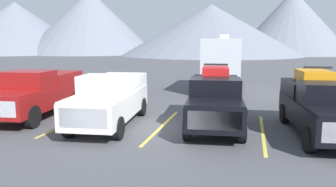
{
  "coord_description": "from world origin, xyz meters",
  "views": [
    {
      "loc": [
        3.39,
        -12.27,
        3.45
      ],
      "look_at": [
        0.0,
        1.22,
        1.2
      ],
      "focal_mm": 34.88,
      "sensor_mm": 36.0,
      "label": 1
    }
  ],
  "objects_px": {
    "pickup_truck_b": "(111,98)",
    "pickup_truck_c": "(215,98)",
    "camper_trailer_a": "(223,62)",
    "pickup_truck_a": "(38,92)",
    "pickup_truck_d": "(322,105)"
  },
  "relations": [
    {
      "from": "pickup_truck_a",
      "to": "pickup_truck_c",
      "type": "height_order",
      "value": "pickup_truck_c"
    },
    {
      "from": "pickup_truck_b",
      "to": "pickup_truck_d",
      "type": "xyz_separation_m",
      "value": [
        8.17,
        0.49,
        0.01
      ]
    },
    {
      "from": "pickup_truck_b",
      "to": "camper_trailer_a",
      "type": "bearing_deg",
      "value": 69.68
    },
    {
      "from": "camper_trailer_a",
      "to": "pickup_truck_b",
      "type": "bearing_deg",
      "value": -110.32
    },
    {
      "from": "pickup_truck_c",
      "to": "pickup_truck_a",
      "type": "bearing_deg",
      "value": -179.36
    },
    {
      "from": "pickup_truck_b",
      "to": "pickup_truck_a",
      "type": "bearing_deg",
      "value": 169.85
    },
    {
      "from": "pickup_truck_a",
      "to": "pickup_truck_d",
      "type": "relative_size",
      "value": 1.07
    },
    {
      "from": "pickup_truck_a",
      "to": "pickup_truck_b",
      "type": "relative_size",
      "value": 1.06
    },
    {
      "from": "pickup_truck_c",
      "to": "camper_trailer_a",
      "type": "relative_size",
      "value": 0.78
    },
    {
      "from": "pickup_truck_d",
      "to": "pickup_truck_c",
      "type": "bearing_deg",
      "value": 175.51
    },
    {
      "from": "pickup_truck_c",
      "to": "camper_trailer_a",
      "type": "distance_m",
      "value": 9.41
    },
    {
      "from": "pickup_truck_b",
      "to": "camper_trailer_a",
      "type": "height_order",
      "value": "camper_trailer_a"
    },
    {
      "from": "pickup_truck_b",
      "to": "camper_trailer_a",
      "type": "distance_m",
      "value": 10.87
    },
    {
      "from": "pickup_truck_b",
      "to": "pickup_truck_c",
      "type": "relative_size",
      "value": 1.0
    },
    {
      "from": "pickup_truck_b",
      "to": "pickup_truck_c",
      "type": "xyz_separation_m",
      "value": [
        4.21,
        0.8,
        0.04
      ]
    }
  ]
}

